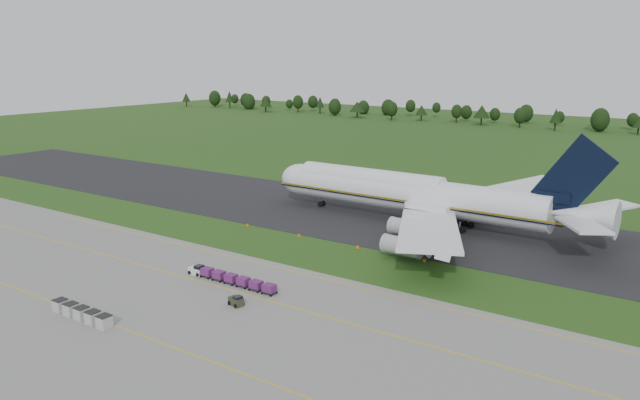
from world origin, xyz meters
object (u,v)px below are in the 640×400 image
Objects in this scene: uld_row at (82,313)px; baggage_train at (230,278)px; utility_cart at (236,302)px; aircraft at (417,195)px; edge_markers at (327,242)px.

baggage_train is at bearing 71.64° from uld_row.
uld_row reaches higher than utility_cart.
baggage_train is 7.42× the size of utility_cart.
aircraft is 6.64× the size of uld_row.
uld_row is (-13.85, -15.23, 0.27)m from utility_cart.
baggage_train reaches higher than utility_cart.
aircraft is at bearing 81.28° from baggage_train.
edge_markers is at bearing 81.03° from uld_row.
utility_cart reaches higher than edge_markers.
edge_markers is (7.54, 47.74, -0.63)m from uld_row.
baggage_train is 26.49m from edge_markers.
uld_row is at bearing -132.28° from utility_cart.
edge_markers is (0.48, 26.48, -0.61)m from baggage_train.
utility_cart is at bearing 47.72° from uld_row.
aircraft is 1.86× the size of edge_markers.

